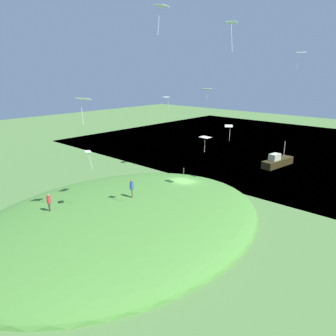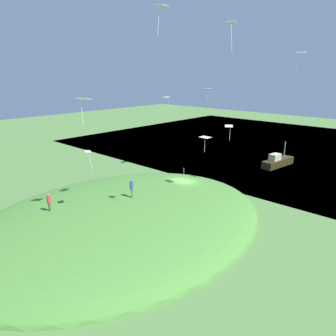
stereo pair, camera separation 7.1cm
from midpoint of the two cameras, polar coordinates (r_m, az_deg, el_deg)
ground_plane at (r=38.01m, az=2.79°, el=-4.63°), size 160.00×160.00×0.00m
lake_water at (r=65.91m, az=21.66°, el=3.22°), size 56.61×80.00×0.40m
grass_hill at (r=31.69m, az=-8.05°, el=-9.30°), size 30.77×23.67×4.26m
boat_on_lake at (r=51.59m, az=18.94°, el=1.06°), size 6.50×2.38×3.63m
person_watching_kites at (r=31.03m, az=-6.41°, el=-3.28°), size 0.55×0.55×1.79m
person_on_hilltop at (r=30.34m, az=-20.39°, el=-5.39°), size 0.39×0.39×1.64m
kite_0 at (r=26.03m, az=-14.77°, el=11.61°), size 1.12×1.26×2.06m
kite_1 at (r=22.77m, az=11.31°, el=23.68°), size 0.68×0.79×1.83m
kite_2 at (r=25.20m, az=-1.11°, el=26.72°), size 1.22×1.01×1.97m
kite_3 at (r=34.62m, az=22.61°, el=18.34°), size 0.67×0.91×1.60m
kite_4 at (r=44.64m, az=-0.25°, el=12.45°), size 1.01×0.71×1.44m
kite_5 at (r=39.14m, az=10.85°, el=7.20°), size 1.00×1.08×1.85m
kite_6 at (r=35.75m, az=7.01°, el=13.72°), size 1.13×1.12×1.13m
kite_7 at (r=27.44m, az=-13.97°, el=2.64°), size 0.80×0.86×1.66m
kite_8 at (r=33.04m, az=6.68°, el=5.37°), size 0.94×1.24×1.74m
mooring_post at (r=44.18m, az=2.86°, el=-0.74°), size 0.14×0.14×1.17m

